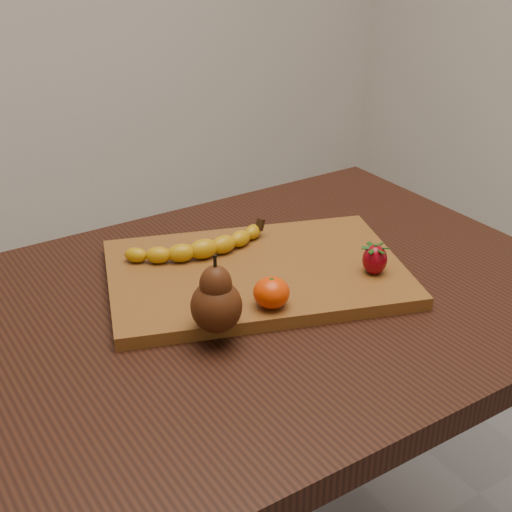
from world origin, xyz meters
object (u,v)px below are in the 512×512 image
pear (216,293)px  cutting_board (256,273)px  table (248,352)px  mandarin (271,293)px

pear → cutting_board: bearing=40.3°
table → mandarin: size_ratio=19.46×
cutting_board → mandarin: size_ratio=8.76×
pear → table: bearing=37.8°
pear → mandarin: bearing=5.0°
cutting_board → mandarin: bearing=-92.8°
pear → mandarin: (0.09, 0.01, -0.03)m
mandarin → table: bearing=88.2°
cutting_board → pear: 0.19m
cutting_board → mandarin: (-0.04, -0.11, 0.03)m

